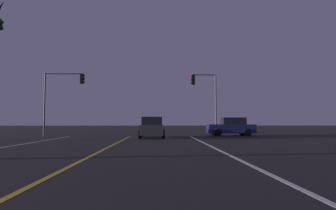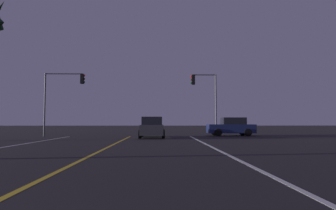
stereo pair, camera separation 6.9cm
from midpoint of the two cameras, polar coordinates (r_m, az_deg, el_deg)
lane_edge_right at (r=10.64m, az=13.39°, el=-10.23°), size 0.16×31.00×0.01m
lane_center_divider at (r=10.63m, az=-16.14°, el=-10.20°), size 0.16×31.00×0.01m
car_crossing_side at (r=27.59m, az=12.45°, el=-4.25°), size 4.30×2.02×1.70m
car_ahead_far at (r=23.70m, az=-3.06°, el=-4.48°), size 2.02×4.30×1.70m
traffic_light_near_right at (r=26.68m, az=7.24°, el=2.82°), size 2.38×0.36×5.66m
traffic_light_near_left at (r=27.77m, az=-19.77°, el=2.96°), size 3.64×0.36×5.70m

